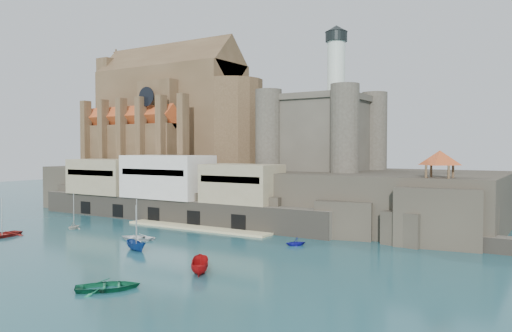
{
  "coord_description": "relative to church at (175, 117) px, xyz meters",
  "views": [
    {
      "loc": [
        58.48,
        -51.63,
        14.36
      ],
      "look_at": [
        5.71,
        32.0,
        10.9
      ],
      "focal_mm": 35.0,
      "sensor_mm": 36.0,
      "label": 1
    }
  ],
  "objects": [
    {
      "name": "ground",
      "position": [
        24.13,
        -41.85,
        -22.13
      ],
      "size": [
        300.0,
        300.0,
        0.0
      ],
      "primitive_type": "plane",
      "color": "#184851",
      "rests_on": "ground"
    },
    {
      "name": "promontory",
      "position": [
        23.94,
        -2.48,
        -17.2
      ],
      "size": [
        100.0,
        36.0,
        10.0
      ],
      "color": "#2B2720",
      "rests_on": "ground"
    },
    {
      "name": "quay",
      "position": [
        13.94,
        -18.78,
        -16.06
      ],
      "size": [
        70.0,
        12.0,
        13.05
      ],
      "color": "#615A4D",
      "rests_on": "ground"
    },
    {
      "name": "church",
      "position": [
        0.0,
        0.0,
        0.0
      ],
      "size": [
        47.0,
        25.93,
        30.51
      ],
      "color": "brown",
      "rests_on": "promontory"
    },
    {
      "name": "castle_keep",
      "position": [
        40.21,
        -0.78,
        -3.81
      ],
      "size": [
        21.2,
        21.2,
        29.3
      ],
      "color": "#454136",
      "rests_on": "promontory"
    },
    {
      "name": "rock_outcrop",
      "position": [
        66.13,
        -16.01,
        -18.11
      ],
      "size": [
        14.5,
        10.5,
        8.7
      ],
      "color": "#2B2720",
      "rests_on": "ground"
    },
    {
      "name": "pavilion",
      "position": [
        66.13,
        -15.85,
        -9.4
      ],
      "size": [
        6.4,
        6.4,
        5.4
      ],
      "color": "brown",
      "rests_on": "rock_outcrop"
    },
    {
      "name": "boat_0",
      "position": [
        4.58,
        -47.33,
        -22.13
      ],
      "size": [
        4.85,
        2.13,
        6.56
      ],
      "primitive_type": "imported",
      "rotation": [
        0.0,
        0.0,
        0.17
      ],
      "color": "maroon",
      "rests_on": "ground"
    },
    {
      "name": "boat_2",
      "position": [
        30.94,
        -43.34,
        -22.13
      ],
      "size": [
        2.29,
        2.27,
        4.68
      ],
      "primitive_type": "imported",
      "rotation": [
        0.0,
        0.0,
        1.23
      ],
      "color": "navy",
      "rests_on": "ground"
    },
    {
      "name": "boat_3",
      "position": [
        43.08,
        -59.02,
        -22.13
      ],
      "size": [
        4.33,
        4.07,
        6.46
      ],
      "primitive_type": "imported",
      "rotation": [
        0.0,
        0.0,
        2.41
      ],
      "color": "#147049",
      "rests_on": "ground"
    },
    {
      "name": "boat_4",
      "position": [
        7.88,
        -36.0,
        -22.13
      ],
      "size": [
        3.04,
        2.36,
        3.1
      ],
      "primitive_type": "imported",
      "rotation": [
        0.0,
        0.0,
        3.45
      ],
      "color": "beige",
      "rests_on": "ground"
    },
    {
      "name": "boat_5",
      "position": [
        46.54,
        -48.6,
        -22.13
      ],
      "size": [
        2.79,
        2.8,
        5.26
      ],
      "primitive_type": "imported",
      "rotation": [
        0.0,
        0.0,
        3.76
      ],
      "color": "#A10F10",
      "rests_on": "ground"
    },
    {
      "name": "boat_6",
      "position": [
        24.88,
        -37.3,
        -22.13
      ],
      "size": [
        2.06,
        4.29,
        5.78
      ],
      "primitive_type": "imported",
      "rotation": [
        0.0,
        0.0,
        4.93
      ],
      "color": "white",
      "rests_on": "ground"
    },
    {
      "name": "boat_7",
      "position": [
        48.43,
        -28.29,
        -22.13
      ],
      "size": [
        2.93,
        2.91,
        2.97
      ],
      "primitive_type": "imported",
      "rotation": [
        0.0,
        0.0,
        5.52
      ],
      "color": "#1516A1",
      "rests_on": "ground"
    }
  ]
}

